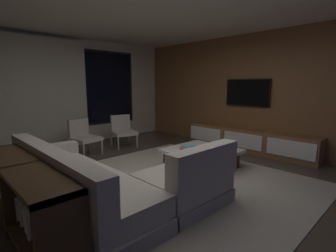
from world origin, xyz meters
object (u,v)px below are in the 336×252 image
at_px(console_table_behind_couch, 24,195).
at_px(coffee_table, 201,158).
at_px(media_console, 249,141).
at_px(mounted_tv, 247,93).
at_px(book_stack_on_coffee_table, 188,147).
at_px(sectional_couch, 109,185).
at_px(accent_chair_near_window, 123,129).
at_px(accent_chair_by_curtain, 83,135).

bearing_deg(console_table_behind_couch, coffee_table, -0.14).
relative_size(coffee_table, console_table_behind_couch, 0.55).
height_order(media_console, mounted_tv, mounted_tv).
bearing_deg(book_stack_on_coffee_table, sectional_couch, -171.30).
distance_m(accent_chair_near_window, mounted_tv, 3.14).
height_order(accent_chair_by_curtain, media_console, accent_chair_by_curtain).
bearing_deg(sectional_couch, media_console, 1.55).
xyz_separation_m(book_stack_on_coffee_table, media_console, (1.92, -0.18, -0.15)).
bearing_deg(book_stack_on_coffee_table, coffee_table, -39.08).
relative_size(coffee_table, book_stack_on_coffee_table, 4.07).
bearing_deg(accent_chair_by_curtain, mounted_tv, -36.38).
distance_m(book_stack_on_coffee_table, mounted_tv, 2.31).
distance_m(book_stack_on_coffee_table, accent_chair_near_window, 2.27).
height_order(book_stack_on_coffee_table, console_table_behind_couch, console_table_behind_couch).
relative_size(accent_chair_near_window, mounted_tv, 0.71).
relative_size(media_console, console_table_behind_couch, 1.48).
distance_m(media_console, mounted_tv, 1.13).
distance_m(sectional_couch, mounted_tv, 4.08).
bearing_deg(book_stack_on_coffee_table, accent_chair_near_window, 87.28).
distance_m(media_console, console_table_behind_couch, 4.66).
bearing_deg(coffee_table, book_stack_on_coffee_table, 140.92).
xyz_separation_m(coffee_table, mounted_tv, (1.91, 0.18, 1.16)).
distance_m(sectional_couch, coffee_table, 2.02).
bearing_deg(sectional_couch, mounted_tv, 4.37).
bearing_deg(accent_chair_by_curtain, sectional_couch, -109.18).
bearing_deg(console_table_behind_couch, mounted_tv, 2.02).
height_order(sectional_couch, media_console, sectional_couch).
height_order(accent_chair_near_window, media_console, accent_chair_near_window).
bearing_deg(console_table_behind_couch, media_console, -0.34).
bearing_deg(media_console, book_stack_on_coffee_table, 174.72).
relative_size(accent_chair_near_window, console_table_behind_couch, 0.37).
xyz_separation_m(mounted_tv, console_table_behind_couch, (-4.84, -0.17, -0.94)).
height_order(sectional_couch, accent_chair_near_window, sectional_couch).
relative_size(book_stack_on_coffee_table, accent_chair_by_curtain, 0.37).
relative_size(book_stack_on_coffee_table, mounted_tv, 0.26).
bearing_deg(mounted_tv, book_stack_on_coffee_table, -179.44).
distance_m(sectional_couch, book_stack_on_coffee_table, 1.85).
xyz_separation_m(accent_chair_near_window, accent_chair_by_curtain, (-1.05, -0.01, 0.00)).
relative_size(sectional_couch, media_console, 0.81).
bearing_deg(accent_chair_near_window, console_table_behind_couch, -139.59).
bearing_deg(coffee_table, console_table_behind_couch, 179.86).
relative_size(media_console, mounted_tv, 2.83).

